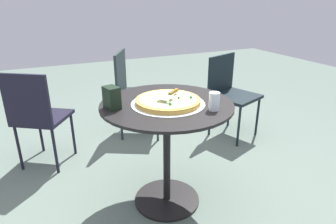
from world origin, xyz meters
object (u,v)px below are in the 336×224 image
object	(u,v)px
drinking_cup	(214,101)
patio_chair_corner	(133,88)
pizza_server	(170,94)
napkin_dispenser	(112,98)
patio_chair_far	(37,113)
patio_chair_near	(230,89)
pizza_on_tray	(168,101)
patio_table	(167,131)

from	to	relation	value
drinking_cup	patio_chair_corner	xyz separation A→B (m)	(-0.04, 1.42, -0.31)
pizza_server	napkin_dispenser	xyz separation A→B (m)	(-0.36, 0.06, 0.01)
patio_chair_far	patio_chair_corner	xyz separation A→B (m)	(0.93, 0.31, 0.01)
patio_chair_near	patio_chair_corner	bearing A→B (deg)	154.30
patio_chair_corner	drinking_cup	bearing A→B (deg)	-88.33
pizza_on_tray	patio_chair_far	bearing A→B (deg)	130.66
patio_chair_far	pizza_on_tray	bearing A→B (deg)	-49.34
patio_table	drinking_cup	xyz separation A→B (m)	(0.20, -0.23, 0.25)
drinking_cup	patio_table	bearing A→B (deg)	131.60
napkin_dispenser	patio_chair_corner	world-z (taller)	napkin_dispenser
pizza_server	drinking_cup	xyz separation A→B (m)	(0.19, -0.22, -0.00)
pizza_server	patio_chair_near	size ratio (longest dim) A/B	0.24
patio_chair_near	patio_chair_far	xyz separation A→B (m)	(-1.83, 0.12, 0.00)
pizza_on_tray	patio_chair_near	xyz separation A→B (m)	(1.06, 0.78, -0.28)
drinking_cup	napkin_dispenser	world-z (taller)	napkin_dispenser
pizza_on_tray	pizza_server	xyz separation A→B (m)	(0.02, 0.01, 0.04)
patio_table	pizza_server	xyz separation A→B (m)	(0.02, -0.01, 0.26)
napkin_dispenser	patio_chair_near	world-z (taller)	napkin_dispenser
patio_chair_far	napkin_dispenser	bearing A→B (deg)	-62.58
pizza_on_tray	patio_chair_near	size ratio (longest dim) A/B	0.56
patio_table	pizza_server	bearing A→B (deg)	-37.56
patio_table	pizza_server	size ratio (longest dim) A/B	4.32
patio_table	patio_chair_near	xyz separation A→B (m)	(1.06, 0.76, -0.07)
patio_table	drinking_cup	distance (m)	0.40
pizza_on_tray	patio_chair_corner	xyz separation A→B (m)	(0.16, 1.21, -0.27)
patio_chair_far	patio_chair_corner	world-z (taller)	patio_chair_corner
pizza_server	drinking_cup	world-z (taller)	drinking_cup
napkin_dispenser	patio_chair_corner	distance (m)	1.29
drinking_cup	patio_chair_near	world-z (taller)	drinking_cup
pizza_server	pizza_on_tray	bearing A→B (deg)	-154.72
pizza_on_tray	patio_chair_corner	distance (m)	1.25
drinking_cup	napkin_dispenser	xyz separation A→B (m)	(-0.54, 0.28, 0.01)
pizza_on_tray	pizza_server	size ratio (longest dim) A/B	2.38
pizza_server	patio_chair_far	xyz separation A→B (m)	(-0.79, 0.89, -0.32)
drinking_cup	patio_chair_far	world-z (taller)	drinking_cup
pizza_server	patio_chair_near	bearing A→B (deg)	36.30
napkin_dispenser	patio_chair_far	world-z (taller)	napkin_dispenser
pizza_server	drinking_cup	distance (m)	0.29
patio_table	pizza_server	world-z (taller)	pizza_server
patio_chair_far	patio_table	bearing A→B (deg)	-48.74
napkin_dispenser	patio_chair_near	size ratio (longest dim) A/B	0.16
drinking_cup	patio_chair_corner	distance (m)	1.45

